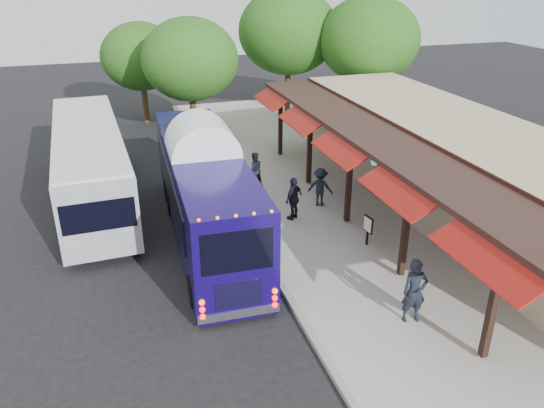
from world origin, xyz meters
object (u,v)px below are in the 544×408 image
object	(u,v)px
ped_c	(294,198)
sign_board	(368,226)
ped_b	(254,170)
coach_bus	(205,188)
ped_d	(320,187)
city_bus	(90,162)
ped_a	(415,291)

from	to	relation	value
ped_c	sign_board	world-z (taller)	ped_c
ped_b	sign_board	world-z (taller)	ped_b
coach_bus	ped_d	xyz separation A→B (m)	(4.85, 0.96, -0.96)
ped_c	ped_b	bearing A→B (deg)	-116.92
sign_board	coach_bus	bearing A→B (deg)	144.72
city_bus	ped_d	xyz separation A→B (m)	(8.72, -3.56, -0.79)
sign_board	ped_d	bearing A→B (deg)	86.55
coach_bus	ped_d	size ratio (longest dim) A/B	7.05
ped_d	sign_board	size ratio (longest dim) A/B	1.44
coach_bus	city_bus	bearing A→B (deg)	132.51
ped_a	ped_d	size ratio (longest dim) A/B	1.18
ped_d	city_bus	bearing A→B (deg)	11.63
city_bus	ped_d	world-z (taller)	city_bus
ped_c	sign_board	distance (m)	3.26
coach_bus	ped_a	distance (m)	8.19
coach_bus	ped_c	distance (m)	3.52
coach_bus	city_bus	size ratio (longest dim) A/B	0.95
ped_d	sign_board	xyz separation A→B (m)	(0.28, -3.61, -0.05)
ped_d	sign_board	bearing A→B (deg)	128.35
ped_c	coach_bus	bearing A→B (deg)	-34.58
ped_b	sign_board	distance (m)	6.64
city_bus	ped_a	world-z (taller)	city_bus
ped_a	coach_bus	bearing A→B (deg)	131.49
coach_bus	ped_d	distance (m)	5.04
ped_a	ped_d	world-z (taller)	ped_a
ped_b	ped_c	distance (m)	3.52
coach_bus	ped_c	world-z (taller)	coach_bus
city_bus	ped_b	size ratio (longest dim) A/B	7.33
city_bus	sign_board	world-z (taller)	city_bus
ped_b	coach_bus	bearing A→B (deg)	50.71
ped_a	ped_b	size ratio (longest dim) A/B	1.17
city_bus	ped_d	distance (m)	9.45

